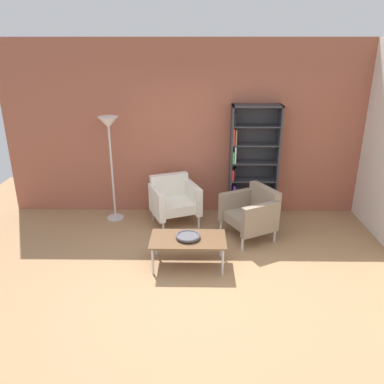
{
  "coord_description": "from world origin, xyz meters",
  "views": [
    {
      "loc": [
        0.04,
        -3.95,
        2.8
      ],
      "look_at": [
        -0.03,
        0.84,
        0.95
      ],
      "focal_mm": 36.03,
      "sensor_mm": 36.0,
      "label": 1
    }
  ],
  "objects_px": {
    "bookshelf_tall": "(251,163)",
    "armchair_by_bookshelf": "(252,212)",
    "coffee_table_low": "(188,241)",
    "armchair_spare_guest": "(174,199)",
    "floor_lamp_torchiere": "(109,135)",
    "decorative_bowl": "(188,236)"
  },
  "relations": [
    {
      "from": "coffee_table_low",
      "to": "armchair_by_bookshelf",
      "type": "relative_size",
      "value": 1.08
    },
    {
      "from": "armchair_by_bookshelf",
      "to": "floor_lamp_torchiere",
      "type": "relative_size",
      "value": 0.53
    },
    {
      "from": "coffee_table_low",
      "to": "armchair_spare_guest",
      "type": "distance_m",
      "value": 1.36
    },
    {
      "from": "coffee_table_low",
      "to": "floor_lamp_torchiere",
      "type": "distance_m",
      "value": 2.24
    },
    {
      "from": "decorative_bowl",
      "to": "armchair_by_bookshelf",
      "type": "distance_m",
      "value": 1.27
    },
    {
      "from": "coffee_table_low",
      "to": "armchair_by_bookshelf",
      "type": "height_order",
      "value": "armchair_by_bookshelf"
    },
    {
      "from": "bookshelf_tall",
      "to": "decorative_bowl",
      "type": "relative_size",
      "value": 5.94
    },
    {
      "from": "decorative_bowl",
      "to": "armchair_by_bookshelf",
      "type": "bearing_deg",
      "value": 41.55
    },
    {
      "from": "armchair_by_bookshelf",
      "to": "armchair_spare_guest",
      "type": "xyz_separation_m",
      "value": [
        -1.21,
        0.49,
        0.0
      ]
    },
    {
      "from": "armchair_spare_guest",
      "to": "floor_lamp_torchiere",
      "type": "relative_size",
      "value": 0.52
    },
    {
      "from": "decorative_bowl",
      "to": "coffee_table_low",
      "type": "bearing_deg",
      "value": 0.0
    },
    {
      "from": "coffee_table_low",
      "to": "armchair_spare_guest",
      "type": "xyz_separation_m",
      "value": [
        -0.27,
        1.33,
        0.05
      ]
    },
    {
      "from": "bookshelf_tall",
      "to": "armchair_by_bookshelf",
      "type": "relative_size",
      "value": 2.05
    },
    {
      "from": "coffee_table_low",
      "to": "decorative_bowl",
      "type": "xyz_separation_m",
      "value": [
        -0.0,
        0.0,
        0.07
      ]
    },
    {
      "from": "armchair_by_bookshelf",
      "to": "armchair_spare_guest",
      "type": "bearing_deg",
      "value": -140.14
    },
    {
      "from": "bookshelf_tall",
      "to": "floor_lamp_torchiere",
      "type": "height_order",
      "value": "bookshelf_tall"
    },
    {
      "from": "armchair_by_bookshelf",
      "to": "armchair_spare_guest",
      "type": "relative_size",
      "value": 1.03
    },
    {
      "from": "bookshelf_tall",
      "to": "armchair_by_bookshelf",
      "type": "xyz_separation_m",
      "value": [
        -0.07,
        -0.86,
        -0.52
      ]
    },
    {
      "from": "coffee_table_low",
      "to": "decorative_bowl",
      "type": "height_order",
      "value": "decorative_bowl"
    },
    {
      "from": "armchair_spare_guest",
      "to": "coffee_table_low",
      "type": "bearing_deg",
      "value": -101.03
    },
    {
      "from": "bookshelf_tall",
      "to": "floor_lamp_torchiere",
      "type": "distance_m",
      "value": 2.37
    },
    {
      "from": "bookshelf_tall",
      "to": "coffee_table_low",
      "type": "distance_m",
      "value": 2.06
    }
  ]
}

